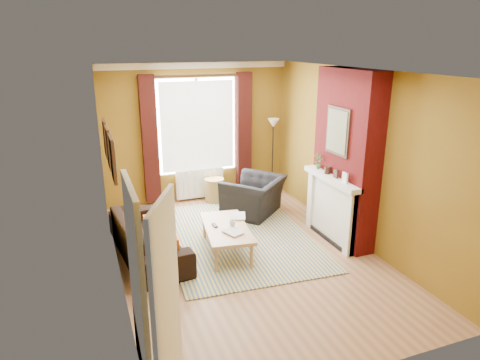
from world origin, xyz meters
The scene contains 12 objects.
ground centered at (0.00, 0.00, 0.00)m, with size 5.50×5.50×0.00m, color brown.
room_walls centered at (0.64, 0.27, 1.39)m, with size 3.82×5.54×2.83m.
striped_rug centered at (0.09, 0.63, 0.01)m, with size 2.56×3.41×0.02m.
sofa centered at (-1.42, 0.52, 0.30)m, with size 2.08×0.81×0.61m, color black.
armchair centered at (0.75, 1.50, 0.36)m, with size 1.10×0.96×0.72m, color black.
coffee_table centered at (-0.25, 0.19, 0.39)m, with size 0.82×1.38×0.44m.
wicker_stool centered at (0.24, 2.40, 0.25)m, with size 0.53×0.53×0.49m.
floor_lamp centered at (1.55, 2.40, 1.31)m, with size 0.30×0.30×1.66m.
book_a centered at (-0.34, -0.12, 0.45)m, with size 0.22×0.29×0.03m, color #999999.
book_b centered at (-0.07, 0.53, 0.45)m, with size 0.24×0.33×0.03m, color #999999.
mug centered at (-0.17, 0.14, 0.48)m, with size 0.10×0.10×0.09m, color #999999.
tv_remote centered at (-0.41, 0.28, 0.45)m, with size 0.05×0.17×0.02m.
Camera 1 is at (-2.20, -5.60, 3.18)m, focal length 32.00 mm.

